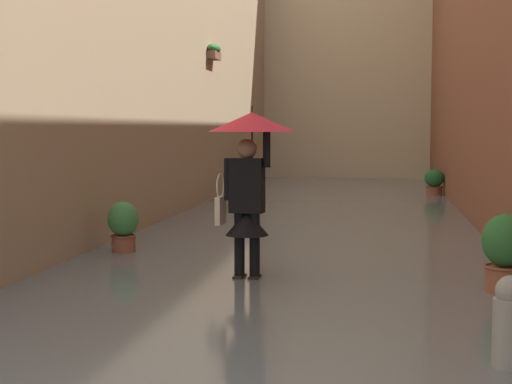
{
  "coord_description": "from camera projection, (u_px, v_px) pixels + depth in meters",
  "views": [
    {
      "loc": [
        -1.2,
        2.06,
        1.8
      ],
      "look_at": [
        0.12,
        -6.19,
        1.11
      ],
      "focal_mm": 54.91,
      "sensor_mm": 36.0,
      "label": 1
    }
  ],
  "objects": [
    {
      "name": "flood_water",
      "position": [
        315.0,
        223.0,
        14.53
      ],
      "size": [
        6.42,
        30.74,
        0.07
      ],
      "primitive_type": "cube",
      "color": "slate",
      "rests_on": "ground_plane"
    },
    {
      "name": "person_wading",
      "position": [
        249.0,
        160.0,
        8.89
      ],
      "size": [
        0.99,
        0.99,
        2.04
      ],
      "color": "#2D2319",
      "rests_on": "ground_plane"
    },
    {
      "name": "potted_plant_mid_left",
      "position": [
        506.0,
        254.0,
        8.17
      ],
      "size": [
        0.49,
        0.49,
        0.9
      ],
      "color": "#9E563D",
      "rests_on": "ground_plane"
    },
    {
      "name": "building_facade_far",
      "position": [
        348.0,
        43.0,
        27.21
      ],
      "size": [
        9.22,
        1.8,
        9.46
      ],
      "primitive_type": "cube",
      "color": "beige",
      "rests_on": "ground_plane"
    },
    {
      "name": "potted_plant_far_right",
      "position": [
        123.0,
        226.0,
        10.89
      ],
      "size": [
        0.43,
        0.43,
        0.78
      ],
      "color": "#9E563D",
      "rests_on": "ground_plane"
    },
    {
      "name": "potted_plant_near_right",
      "position": [
        240.0,
        177.0,
        20.95
      ],
      "size": [
        0.38,
        0.38,
        0.88
      ],
      "color": "#66605B",
      "rests_on": "ground_plane"
    },
    {
      "name": "mooring_bollard",
      "position": [
        510.0,
        327.0,
        5.62
      ],
      "size": [
        0.25,
        0.25,
        0.74
      ],
      "color": "gray",
      "rests_on": "ground_plane"
    },
    {
      "name": "ground_plane",
      "position": [
        315.0,
        225.0,
        14.54
      ],
      "size": [
        61.86,
        61.86,
        0.0
      ],
      "primitive_type": "plane",
      "color": "gray"
    },
    {
      "name": "potted_plant_far_left",
      "position": [
        434.0,
        182.0,
        20.18
      ],
      "size": [
        0.51,
        0.51,
        0.74
      ],
      "color": "brown",
      "rests_on": "ground_plane"
    }
  ]
}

